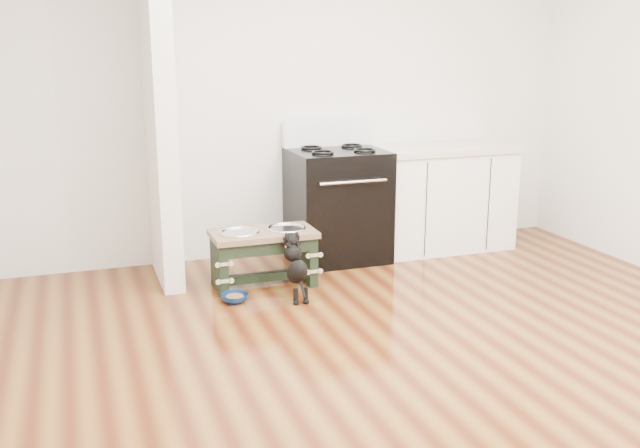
# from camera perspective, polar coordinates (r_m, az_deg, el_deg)

# --- Properties ---
(ground) EXTENTS (5.00, 5.00, 0.00)m
(ground) POSITION_cam_1_polar(r_m,az_deg,el_deg) (4.12, 8.91, -11.33)
(ground) COLOR #4A1F0D
(ground) RESTS_ON ground
(room_shell) EXTENTS (5.00, 5.00, 5.00)m
(room_shell) POSITION_cam_1_polar(r_m,az_deg,el_deg) (3.72, 9.87, 11.80)
(room_shell) COLOR silver
(room_shell) RESTS_ON ground
(partition_wall) EXTENTS (0.15, 0.80, 2.70)m
(partition_wall) POSITION_cam_1_polar(r_m,az_deg,el_deg) (5.41, -12.80, 9.48)
(partition_wall) COLOR silver
(partition_wall) RESTS_ON ground
(oven_range) EXTENTS (0.76, 0.69, 1.14)m
(oven_range) POSITION_cam_1_polar(r_m,az_deg,el_deg) (5.93, 1.39, 1.69)
(oven_range) COLOR black
(oven_range) RESTS_ON ground
(cabinet_run) EXTENTS (1.24, 0.64, 0.91)m
(cabinet_run) POSITION_cam_1_polar(r_m,az_deg,el_deg) (6.36, 9.62, 2.11)
(cabinet_run) COLOR white
(cabinet_run) RESTS_ON ground
(dog_feeder) EXTENTS (0.77, 0.41, 0.44)m
(dog_feeder) POSITION_cam_1_polar(r_m,az_deg,el_deg) (5.31, -4.53, -1.84)
(dog_feeder) COLOR black
(dog_feeder) RESTS_ON ground
(puppy) EXTENTS (0.13, 0.39, 0.47)m
(puppy) POSITION_cam_1_polar(r_m,az_deg,el_deg) (5.03, -1.97, -3.22)
(puppy) COLOR black
(puppy) RESTS_ON ground
(floor_bowl) EXTENTS (0.24, 0.24, 0.06)m
(floor_bowl) POSITION_cam_1_polar(r_m,az_deg,el_deg) (5.06, -6.83, -5.90)
(floor_bowl) COLOR #0B2151
(floor_bowl) RESTS_ON ground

